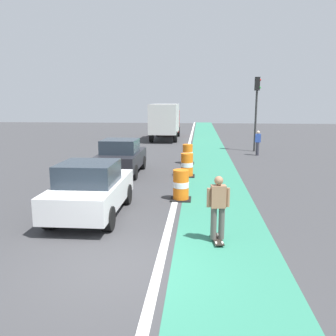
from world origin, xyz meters
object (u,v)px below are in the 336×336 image
Objects in this scene: traffic_barrel_front at (181,185)px; parked_sedan_second at (121,157)px; parked_sedan_nearest at (91,189)px; skateboarder_on_lane at (218,207)px; traffic_light_corner at (257,101)px; pedestrian_crossing at (258,142)px; traffic_barrel_back at (188,154)px; traffic_barrel_mid at (187,165)px; delivery_truck_down_block at (166,119)px.

parked_sedan_second is at bearing 125.98° from traffic_barrel_front.
traffic_barrel_front is (2.65, 2.01, -0.30)m from parked_sedan_nearest.
traffic_light_corner is at bearing 78.39° from skateboarder_on_lane.
parked_sedan_second is 10.00m from pedestrian_crossing.
pedestrian_crossing is (4.41, 10.88, 0.33)m from traffic_barrel_front.
traffic_barrel_back is at bearing 45.72° from parked_sedan_second.
parked_sedan_second is at bearing 174.76° from traffic_barrel_mid.
delivery_truck_down_block reaches higher than skateboarder_on_lane.
skateboarder_on_lane is 4.14m from parked_sedan_nearest.
parked_sedan_nearest is 0.54× the size of delivery_truck_down_block.
parked_sedan_second is 5.31m from traffic_barrel_front.
pedestrian_crossing is (6.88, -9.10, -0.98)m from delivery_truck_down_block.
traffic_barrel_mid is at bearing -116.66° from traffic_light_corner.
traffic_barrel_back is at bearing -78.86° from delivery_truck_down_block.
traffic_barrel_front is 0.21× the size of traffic_light_corner.
traffic_light_corner is 3.29m from pedestrian_crossing.
parked_sedan_nearest reaches higher than pedestrian_crossing.
parked_sedan_second reaches higher than traffic_barrel_front.
traffic_barrel_back is 0.68× the size of pedestrian_crossing.
traffic_barrel_front is 20.18m from delivery_truck_down_block.
parked_sedan_second is at bearing -92.33° from delivery_truck_down_block.
traffic_barrel_front is 1.00× the size of traffic_barrel_back.
pedestrian_crossing is at bearing 57.81° from traffic_barrel_mid.
traffic_barrel_front is 7.47m from traffic_barrel_back.
pedestrian_crossing is at bearing 77.30° from skateboarder_on_lane.
traffic_barrel_mid is (-1.04, 7.73, -0.38)m from skateboarder_on_lane.
skateboarder_on_lane is 11.27m from traffic_barrel_back.
traffic_light_corner is at bearing 86.70° from pedestrian_crossing.
traffic_barrel_mid and traffic_barrel_back have the same top height.
parked_sedan_nearest is at bearing -90.44° from delivery_truck_down_block.
parked_sedan_nearest is 3.78× the size of traffic_barrel_mid.
skateboarder_on_lane is 1.05× the size of pedestrian_crossing.
parked_sedan_nearest is at bearing 155.36° from skateboarder_on_lane.
delivery_truck_down_block is (-2.55, 15.98, 1.31)m from traffic_barrel_mid.
traffic_light_corner is (4.53, 5.38, 2.97)m from traffic_barrel_back.
traffic_barrel_front is at bearing -91.04° from traffic_barrel_mid.
traffic_barrel_mid is (0.07, 4.00, 0.00)m from traffic_barrel_front.
skateboarder_on_lane is 1.55× the size of traffic_barrel_mid.
parked_sedan_nearest reaches higher than skateboarder_on_lane.
delivery_truck_down_block is (0.64, 15.69, 1.01)m from parked_sedan_second.
traffic_light_corner is at bearing 63.34° from traffic_barrel_mid.
parked_sedan_second is 0.54× the size of delivery_truck_down_block.
pedestrian_crossing is (7.52, 6.59, 0.03)m from parked_sedan_second.
parked_sedan_nearest is 3.78× the size of traffic_barrel_front.
parked_sedan_nearest is 22.02m from delivery_truck_down_block.
parked_sedan_nearest is (-3.76, 1.72, -0.08)m from skateboarder_on_lane.
parked_sedan_second is at bearing 94.26° from parked_sedan_nearest.
delivery_truck_down_block reaches higher than traffic_barrel_mid.
delivery_truck_down_block is at bearing 87.67° from parked_sedan_second.
delivery_truck_down_block reaches higher than traffic_barrel_front.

